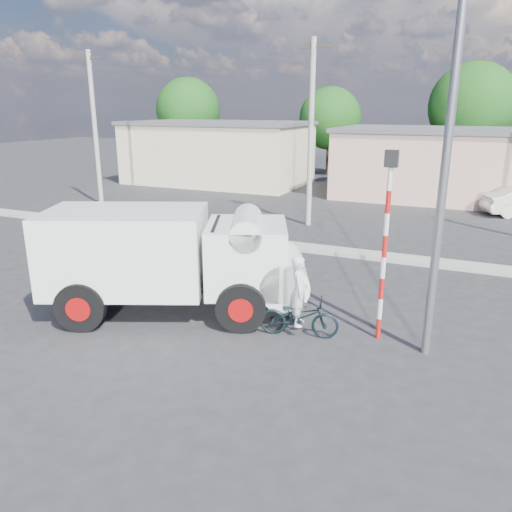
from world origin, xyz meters
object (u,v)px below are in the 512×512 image
at_px(cyclist, 299,303).
at_px(traffic_pole, 386,231).
at_px(bicycle, 299,317).
at_px(truck, 176,257).
at_px(streetlight, 441,121).

distance_m(cyclist, traffic_pole, 2.57).
xyz_separation_m(bicycle, cyclist, (0.00, 0.00, 0.34)).
distance_m(bicycle, cyclist, 0.34).
height_order(cyclist, traffic_pole, traffic_pole).
height_order(bicycle, cyclist, cyclist).
relative_size(cyclist, traffic_pole, 0.38).
relative_size(truck, bicycle, 3.74).
xyz_separation_m(truck, cyclist, (3.39, -0.08, -0.68)).
height_order(traffic_pole, streetlight, streetlight).
xyz_separation_m(cyclist, streetlight, (2.69, 0.34, 4.13)).
distance_m(truck, cyclist, 3.46).
bearing_deg(traffic_pole, streetlight, -17.73).
height_order(truck, cyclist, truck).
height_order(cyclist, streetlight, streetlight).
bearing_deg(cyclist, traffic_pole, -82.32).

